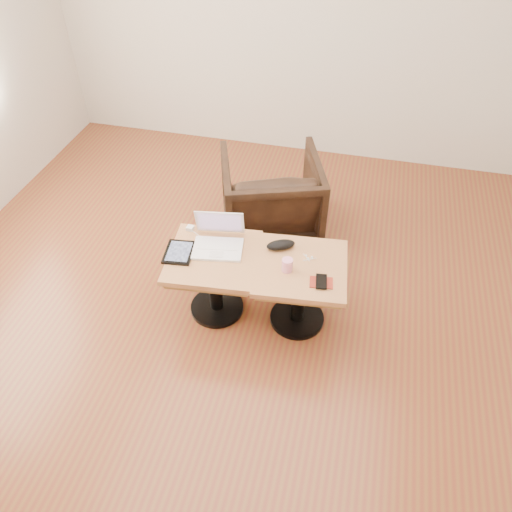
% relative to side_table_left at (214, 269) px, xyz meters
% --- Properties ---
extents(room_shell, '(4.52, 4.52, 2.71)m').
position_rel_side_table_left_xyz_m(room_shell, '(0.17, -0.06, 0.98)').
color(room_shell, brown).
rests_on(room_shell, ground).
extents(side_table_left, '(0.59, 0.59, 0.49)m').
position_rel_side_table_left_xyz_m(side_table_left, '(0.00, 0.00, 0.00)').
color(side_table_left, black).
rests_on(side_table_left, ground).
extents(side_table_right, '(0.59, 0.59, 0.49)m').
position_rel_side_table_left_xyz_m(side_table_right, '(0.54, 0.03, 0.00)').
color(side_table_right, black).
rests_on(side_table_right, ground).
extents(laptop, '(0.34, 0.32, 0.21)m').
position_rel_side_table_left_xyz_m(laptop, '(0.01, 0.09, 0.17)').
color(laptop, white).
rests_on(laptop, side_table_left).
extents(tablet, '(0.20, 0.23, 0.02)m').
position_rel_side_table_left_xyz_m(tablet, '(-0.21, -0.03, 0.13)').
color(tablet, black).
rests_on(tablet, side_table_left).
extents(charging_adapter, '(0.05, 0.05, 0.03)m').
position_rel_side_table_left_xyz_m(charging_adapter, '(-0.22, 0.20, 0.14)').
color(charging_adapter, white).
rests_on(charging_adapter, side_table_left).
extents(glasses_case, '(0.20, 0.15, 0.06)m').
position_rel_side_table_left_xyz_m(glasses_case, '(0.39, 0.16, 0.15)').
color(glasses_case, black).
rests_on(glasses_case, side_table_right).
extents(striped_cup, '(0.08, 0.08, 0.08)m').
position_rel_side_table_left_xyz_m(striped_cup, '(0.46, -0.02, 0.16)').
color(striped_cup, '#EF3C87').
rests_on(striped_cup, side_table_right).
extents(earbuds_tangle, '(0.08, 0.05, 0.02)m').
position_rel_side_table_left_xyz_m(earbuds_tangle, '(0.57, 0.11, 0.13)').
color(earbuds_tangle, white).
rests_on(earbuds_tangle, side_table_right).
extents(phone_on_sleeve, '(0.14, 0.13, 0.02)m').
position_rel_side_table_left_xyz_m(phone_on_sleeve, '(0.68, -0.08, 0.13)').
color(phone_on_sleeve, maroon).
rests_on(phone_on_sleeve, side_table_right).
extents(armchair, '(0.90, 0.92, 0.66)m').
position_rel_side_table_left_xyz_m(armchair, '(0.17, 0.88, -0.04)').
color(armchair, black).
rests_on(armchair, ground).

